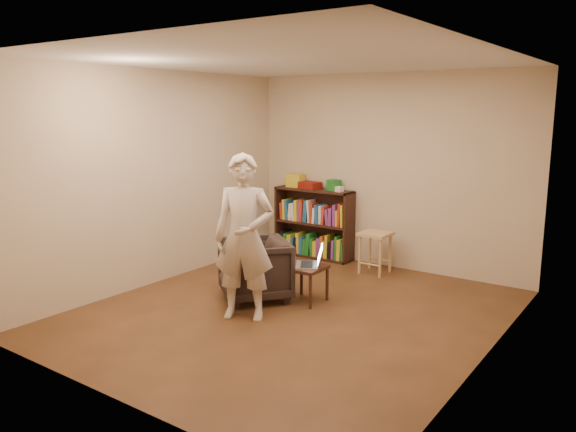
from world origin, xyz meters
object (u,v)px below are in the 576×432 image
Objects in this scene: bookshelf at (314,227)px; laptop at (312,261)px; person at (244,238)px; armchair at (254,269)px; stool at (375,240)px; side_table at (306,272)px.

bookshelf is 1.97m from laptop.
laptop is at bearing -58.02° from bookshelf.
bookshelf is 0.70× the size of person.
bookshelf is at bearing -179.84° from laptop.
stool is at bearing 107.99° from armchair.
armchair is at bearing -95.27° from laptop.
person is (-0.37, -2.23, 0.41)m from stool.
laptop is at bearing 44.68° from person.
bookshelf is at bearing 167.15° from stool.
stool reaches higher than side_table.
armchair is 1.84× the size of side_table.
laptop reaches higher than stool.
stool is 0.72× the size of armchair.
side_table is 0.91× the size of laptop.
stool is 1.33× the size of side_table.
bookshelf is at bearing 119.95° from side_table.
bookshelf is 1.98m from side_table.
armchair is (-0.66, -1.71, -0.10)m from stool.
side_table is 0.96m from person.
laptop is at bearing 38.49° from side_table.
side_table is 0.24× the size of person.
bookshelf is 2.92× the size of side_table.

